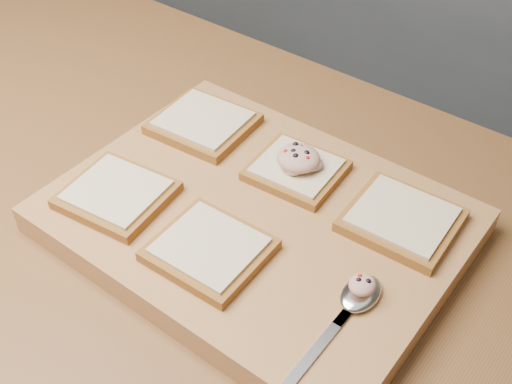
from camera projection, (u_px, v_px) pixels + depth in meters
cutting_board at (256, 221)px, 0.81m from camera, size 0.49×0.37×0.04m
bread_far_left at (203, 123)px, 0.92m from camera, size 0.14×0.13×0.02m
bread_far_center at (296, 170)px, 0.84m from camera, size 0.12×0.11×0.02m
bread_far_right at (402, 219)px, 0.77m from camera, size 0.13×0.12×0.02m
bread_near_left at (117, 194)px, 0.81m from camera, size 0.14×0.13×0.02m
bread_near_center at (210, 249)px, 0.74m from camera, size 0.13×0.12×0.02m
tuna_salad_dollop at (298, 158)px, 0.83m from camera, size 0.06×0.05×0.03m
spoon at (354, 302)px, 0.69m from camera, size 0.04×0.20×0.01m
spoon_salad at (362, 284)px, 0.68m from camera, size 0.03×0.03×0.02m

